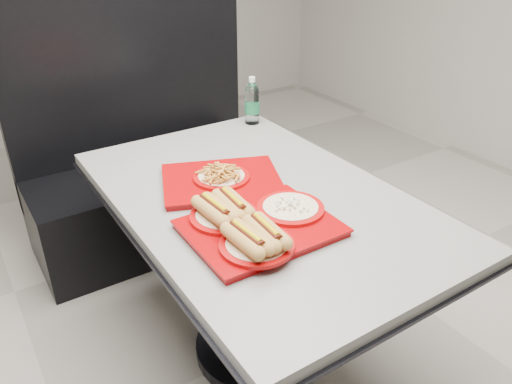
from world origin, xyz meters
TOP-DOWN VIEW (x-y plane):
  - ground at (0.00, 0.00)m, footprint 6.00×6.00m
  - diner_table at (0.00, 0.00)m, footprint 0.92×1.42m
  - booth_bench at (0.00, 1.09)m, footprint 1.30×0.57m
  - tray_near at (-0.14, -0.20)m, footprint 0.47×0.41m
  - tray_far at (-0.07, 0.14)m, footprint 0.52×0.46m
  - water_bottle at (0.36, 0.61)m, footprint 0.07×0.07m

SIDE VIEW (x-z plane):
  - ground at x=0.00m, z-range 0.00..0.00m
  - booth_bench at x=0.00m, z-range -0.27..1.08m
  - diner_table at x=0.00m, z-range 0.21..0.96m
  - tray_far at x=-0.07m, z-range 0.73..0.82m
  - tray_near at x=-0.14m, z-range 0.74..0.84m
  - water_bottle at x=0.36m, z-range 0.74..0.96m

